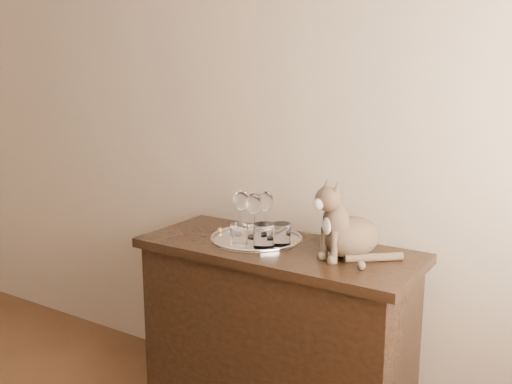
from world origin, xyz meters
TOP-DOWN VIEW (x-y plane):
  - wall_back at (0.00, 2.25)m, footprint 4.00×0.10m
  - sideboard at (0.60, 1.94)m, footprint 1.20×0.50m
  - tray at (0.48, 1.96)m, footprint 0.40×0.40m
  - wine_glass_a at (0.37, 2.01)m, footprint 0.07×0.07m
  - wine_glass_b at (0.47, 2.06)m, footprint 0.07×0.07m
  - wine_glass_d at (0.46, 1.97)m, footprint 0.07×0.07m
  - tumbler_a at (0.58, 1.87)m, footprint 0.09×0.09m
  - tumbler_b at (0.46, 1.86)m, footprint 0.08×0.08m
  - tumbler_c at (0.62, 1.94)m, footprint 0.08×0.08m
  - cat at (0.91, 1.98)m, footprint 0.41×0.40m

SIDE VIEW (x-z plane):
  - sideboard at x=0.60m, z-range 0.00..0.85m
  - tray at x=0.48m, z-range 0.85..0.86m
  - tumbler_b at x=0.46m, z-range 0.86..0.94m
  - tumbler_c at x=0.62m, z-range 0.86..0.95m
  - tumbler_a at x=0.58m, z-range 0.86..0.96m
  - wine_glass_b at x=0.47m, z-range 0.86..1.05m
  - wine_glass_a at x=0.37m, z-range 0.86..1.05m
  - wine_glass_d at x=0.46m, z-range 0.86..1.05m
  - cat at x=0.91m, z-range 0.85..1.17m
  - wall_back at x=0.00m, z-range 0.00..2.70m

